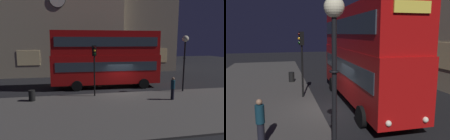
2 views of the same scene
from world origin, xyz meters
TOP-DOWN VIEW (x-y plane):
  - ground_plane at (0.00, 0.00)m, footprint 80.00×80.00m
  - sidewalk_slab at (0.00, -4.87)m, footprint 44.00×8.40m
  - building_with_clock at (-5.88, 13.78)m, footprint 16.31×10.18m
  - building_plain_facade at (5.37, 15.65)m, footprint 12.22×9.56m
  - double_decker_bus at (-1.17, 2.15)m, footprint 10.91×2.98m
  - traffic_light_near_kerb at (-2.68, -1.37)m, footprint 0.35×0.38m
  - street_lamp at (5.50, -1.22)m, footprint 0.56×0.56m
  - pedestrian at (3.28, -3.47)m, footprint 0.33×0.33m
  - litter_bin at (-7.59, -1.85)m, footprint 0.48×0.48m

SIDE VIEW (x-z plane):
  - ground_plane at x=0.00m, z-range 0.00..0.00m
  - sidewalk_slab at x=0.00m, z-range 0.00..0.12m
  - litter_bin at x=-7.59m, z-range 0.12..0.96m
  - pedestrian at x=3.28m, z-range 0.16..1.94m
  - traffic_light_near_kerb at x=-2.68m, z-range 1.04..5.28m
  - double_decker_bus at x=-1.17m, z-range 0.31..6.03m
  - street_lamp at x=5.50m, z-range 1.52..6.60m
  - building_with_clock at x=-5.88m, z-range 0.00..15.22m
  - building_plain_facade at x=5.37m, z-range 0.00..16.04m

